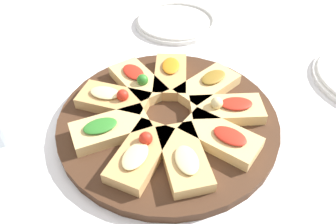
% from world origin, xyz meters
% --- Properties ---
extents(ground_plane, '(3.00, 3.00, 0.00)m').
position_xyz_m(ground_plane, '(0.00, 0.00, 0.00)').
color(ground_plane, white).
extents(serving_board, '(0.38, 0.38, 0.02)m').
position_xyz_m(serving_board, '(0.00, 0.00, 0.01)').
color(serving_board, '#422819').
rests_on(serving_board, ground_plane).
extents(focaccia_slice_0, '(0.11, 0.14, 0.03)m').
position_xyz_m(focaccia_slice_0, '(-0.04, -0.09, 0.03)').
color(focaccia_slice_0, '#DBB775').
rests_on(focaccia_slice_0, serving_board).
extents(focaccia_slice_1, '(0.10, 0.14, 0.04)m').
position_xyz_m(focaccia_slice_1, '(0.03, -0.10, 0.03)').
color(focaccia_slice_1, tan).
rests_on(focaccia_slice_1, serving_board).
extents(focaccia_slice_2, '(0.14, 0.12, 0.03)m').
position_xyz_m(focaccia_slice_2, '(0.08, -0.06, 0.03)').
color(focaccia_slice_2, tan).
rests_on(focaccia_slice_2, serving_board).
extents(focaccia_slice_3, '(0.13, 0.07, 0.03)m').
position_xyz_m(focaccia_slice_3, '(0.10, 0.01, 0.03)').
color(focaccia_slice_3, '#DBB775').
rests_on(focaccia_slice_3, serving_board).
extents(focaccia_slice_4, '(0.13, 0.13, 0.04)m').
position_xyz_m(focaccia_slice_4, '(0.07, 0.07, 0.03)').
color(focaccia_slice_4, '#DBB775').
rests_on(focaccia_slice_4, serving_board).
extents(focaccia_slice_5, '(0.07, 0.13, 0.03)m').
position_xyz_m(focaccia_slice_5, '(0.01, 0.10, 0.03)').
color(focaccia_slice_5, '#DBB775').
rests_on(focaccia_slice_5, serving_board).
extents(focaccia_slice_6, '(0.13, 0.13, 0.03)m').
position_xyz_m(focaccia_slice_6, '(-0.06, 0.08, 0.03)').
color(focaccia_slice_6, tan).
rests_on(focaccia_slice_6, serving_board).
extents(focaccia_slice_7, '(0.13, 0.09, 0.04)m').
position_xyz_m(focaccia_slice_7, '(-0.10, 0.02, 0.03)').
color(focaccia_slice_7, '#DBB775').
rests_on(focaccia_slice_7, serving_board).
extents(focaccia_slice_8, '(0.14, 0.11, 0.04)m').
position_xyz_m(focaccia_slice_8, '(-0.09, -0.04, 0.03)').
color(focaccia_slice_8, tan).
rests_on(focaccia_slice_8, serving_board).
extents(plate_left, '(0.20, 0.20, 0.02)m').
position_xyz_m(plate_left, '(-0.22, 0.28, 0.01)').
color(plate_left, white).
rests_on(plate_left, ground_plane).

